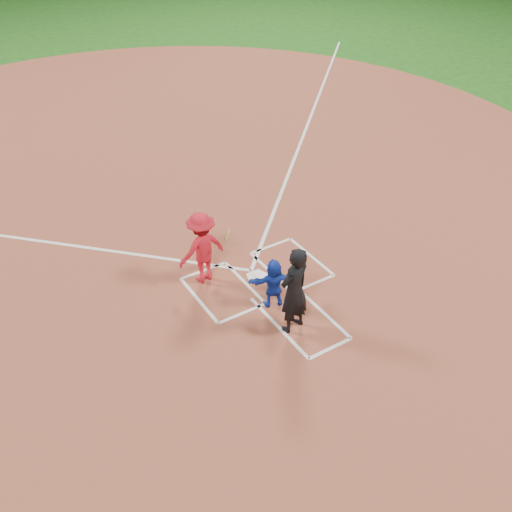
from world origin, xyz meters
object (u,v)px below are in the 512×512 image
catcher (274,283)px  umpire (294,290)px  batter_at_plate (202,248)px  home_plate (258,277)px

catcher → umpire: size_ratio=0.58×
catcher → batter_at_plate: bearing=-42.5°
home_plate → catcher: (-0.22, -1.01, 0.59)m
home_plate → umpire: size_ratio=0.29×
catcher → umpire: 0.96m
umpire → batter_at_plate: umpire is taller
umpire → home_plate: bearing=-111.2°
home_plate → catcher: size_ratio=0.50×
batter_at_plate → umpire: bearing=-71.9°
home_plate → catcher: catcher is taller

